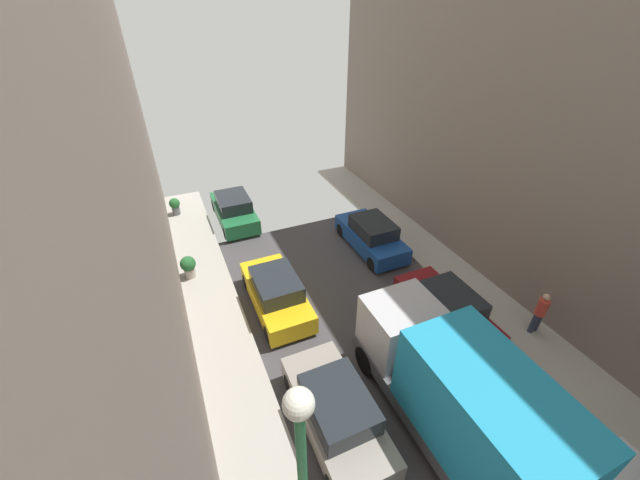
# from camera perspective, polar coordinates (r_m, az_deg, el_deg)

# --- Properties ---
(parked_car_left_3) EXTENTS (1.78, 4.20, 1.57)m
(parked_car_left_3) POSITION_cam_1_polar(r_m,az_deg,el_deg) (11.27, 2.52, -24.69)
(parked_car_left_3) COLOR gray
(parked_car_left_3) RESTS_ON ground
(parked_car_left_4) EXTENTS (1.78, 4.20, 1.57)m
(parked_car_left_4) POSITION_cam_1_polar(r_m,az_deg,el_deg) (14.53, -6.71, -8.01)
(parked_car_left_4) COLOR gold
(parked_car_left_4) RESTS_ON ground
(parked_car_left_5) EXTENTS (1.78, 4.20, 1.57)m
(parked_car_left_5) POSITION_cam_1_polar(r_m,az_deg,el_deg) (20.37, -12.99, 4.52)
(parked_car_left_5) COLOR #1E6638
(parked_car_left_5) RESTS_ON ground
(parked_car_right_3) EXTENTS (1.78, 4.20, 1.57)m
(parked_car_right_3) POSITION_cam_1_polar(r_m,az_deg,el_deg) (14.53, 18.76, -9.97)
(parked_car_right_3) COLOR maroon
(parked_car_right_3) RESTS_ON ground
(parked_car_right_4) EXTENTS (1.78, 4.20, 1.57)m
(parked_car_right_4) POSITION_cam_1_polar(r_m,az_deg,el_deg) (17.85, 7.84, 0.69)
(parked_car_right_4) COLOR #194799
(parked_car_right_4) RESTS_ON ground
(delivery_truck) EXTENTS (2.26, 6.60, 3.38)m
(delivery_truck) POSITION_cam_1_polar(r_m,az_deg,el_deg) (10.81, 20.40, -21.45)
(delivery_truck) COLOR #4C4C51
(delivery_truck) RESTS_ON ground
(pedestrian) EXTENTS (0.40, 0.36, 1.72)m
(pedestrian) POSITION_cam_1_polar(r_m,az_deg,el_deg) (15.23, 30.57, -9.42)
(pedestrian) COLOR #2D334C
(pedestrian) RESTS_ON sidewalk_right
(potted_plant_0) EXTENTS (0.56, 0.56, 0.95)m
(potted_plant_0) POSITION_cam_1_polar(r_m,az_deg,el_deg) (21.83, -21.27, 4.94)
(potted_plant_0) COLOR slate
(potted_plant_0) RESTS_ON sidewalk_left
(potted_plant_5) EXTENTS (0.64, 0.64, 1.00)m
(potted_plant_5) POSITION_cam_1_polar(r_m,az_deg,el_deg) (16.70, -19.46, -3.74)
(potted_plant_5) COLOR #B2A899
(potted_plant_5) RESTS_ON sidewalk_left
(lamp_post) EXTENTS (0.44, 0.44, 5.91)m
(lamp_post) POSITION_cam_1_polar(r_m,az_deg,el_deg) (6.91, -2.72, -31.99)
(lamp_post) COLOR #26723F
(lamp_post) RESTS_ON sidewalk_left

